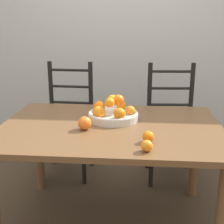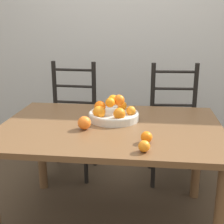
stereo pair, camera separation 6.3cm
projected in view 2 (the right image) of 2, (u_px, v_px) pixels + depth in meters
The scene contains 9 objects.
ground_plane at pixel (111, 222), 2.22m from camera, with size 12.00×12.00×0.00m, color #423323.
wall_back at pixel (128, 28), 3.27m from camera, with size 8.00×0.06×2.60m.
dining_table at pixel (111, 139), 2.03m from camera, with size 1.42×1.00×0.73m.
fruit_bowl at pixel (113, 113), 2.10m from camera, with size 0.34×0.34×0.17m.
orange_loose_0 at pixel (144, 146), 1.60m from camera, with size 0.06×0.06×0.06m.
orange_loose_1 at pixel (84, 123), 1.92m from camera, with size 0.08×0.08×0.08m.
orange_loose_2 at pixel (146, 137), 1.72m from camera, with size 0.06×0.06×0.06m.
chair_left at pixel (71, 122), 2.85m from camera, with size 0.44×0.42×1.02m.
chair_right at pixel (174, 126), 2.75m from camera, with size 0.44×0.43×1.02m.
Camera 2 is at (0.23, -1.89, 1.38)m, focal length 50.00 mm.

